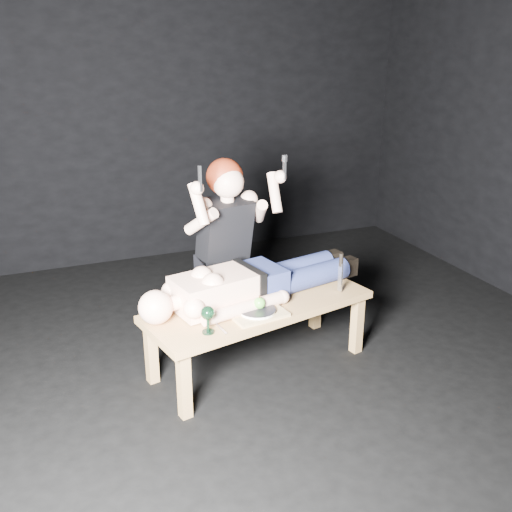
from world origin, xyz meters
name	(u,v)px	position (x,y,z in m)	size (l,w,h in m)	color
ground	(254,385)	(0.00, 0.00, 0.00)	(5.00, 5.00, 0.00)	black
back_wall	(151,99)	(0.00, 2.50, 1.50)	(5.00, 5.00, 0.00)	black
table	(259,335)	(0.11, 0.20, 0.23)	(1.45, 0.54, 0.45)	#9C7042
lying_man	(255,277)	(0.13, 0.31, 0.58)	(1.43, 0.44, 0.26)	beige
kneeling_woman	(219,248)	(0.02, 0.69, 0.67)	(0.71, 0.80, 1.34)	black
serving_tray	(257,313)	(0.04, 0.05, 0.46)	(0.33, 0.24, 0.02)	tan
plate	(257,311)	(0.04, 0.05, 0.48)	(0.22, 0.22, 0.02)	white
apple	(260,303)	(0.06, 0.06, 0.52)	(0.07, 0.07, 0.07)	#348D1B
goblet	(208,320)	(-0.30, -0.05, 0.53)	(0.08, 0.08, 0.16)	black
fork_flat	(221,328)	(-0.22, -0.03, 0.45)	(0.01, 0.15, 0.01)	#B2B2B7
knife_flat	(282,308)	(0.22, 0.08, 0.45)	(0.01, 0.15, 0.01)	#B2B2B7
spoon_flat	(263,307)	(0.12, 0.13, 0.45)	(0.01, 0.15, 0.01)	#B2B2B7
carving_knife	(341,273)	(0.67, 0.16, 0.59)	(0.03, 0.04, 0.27)	#B2B2B7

